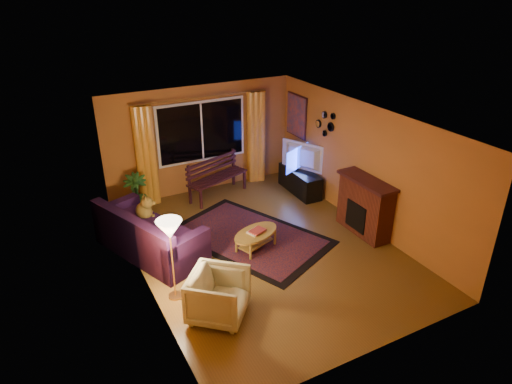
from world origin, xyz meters
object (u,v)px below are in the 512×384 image
bench (218,187)px  armchair (218,294)px  floor_lamp (172,260)px  coffee_table (256,241)px  tv_console (300,181)px  sofa (150,231)px

bench → armchair: bearing=-133.7°
floor_lamp → bench: bearing=55.8°
floor_lamp → coffee_table: size_ratio=1.40×
armchair → tv_console: 4.65m
bench → coffee_table: bench is taller
bench → armchair: size_ratio=1.86×
sofa → armchair: (0.41, -2.19, -0.03)m
armchair → floor_lamp: size_ratio=0.60×
sofa → floor_lamp: 1.47m
armchair → floor_lamp: (-0.44, 0.75, 0.28)m
sofa → floor_lamp: bearing=-112.9°
bench → floor_lamp: bearing=-144.6°
armchair → tv_console: (3.45, 3.12, -0.14)m
sofa → coffee_table: sofa is taller
bench → armchair: 4.16m
sofa → tv_console: size_ratio=1.69×
floor_lamp → tv_console: (3.89, 2.37, -0.42)m
sofa → coffee_table: (1.77, -0.80, -0.27)m
bench → floor_lamp: 3.74m
armchair → sofa: bearing=51.7°
sofa → armchair: size_ratio=2.67×
sofa → floor_lamp: floor_lamp is taller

